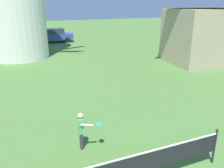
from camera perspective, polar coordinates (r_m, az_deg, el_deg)
tennis_net at (r=6.24m, az=7.48°, el=-18.33°), size 4.76×0.06×1.10m
player_far at (r=7.61m, az=-7.31°, el=-10.60°), size 0.71×0.59×1.24m
parked_car_green at (r=27.28m, az=-23.92°, el=9.89°), size 4.02×2.06×1.56m
parked_car_blue at (r=28.67m, az=-14.08°, el=11.32°), size 4.43×1.93×1.56m
chapel at (r=19.77m, az=22.81°, el=14.33°), size 6.77×5.29×7.60m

